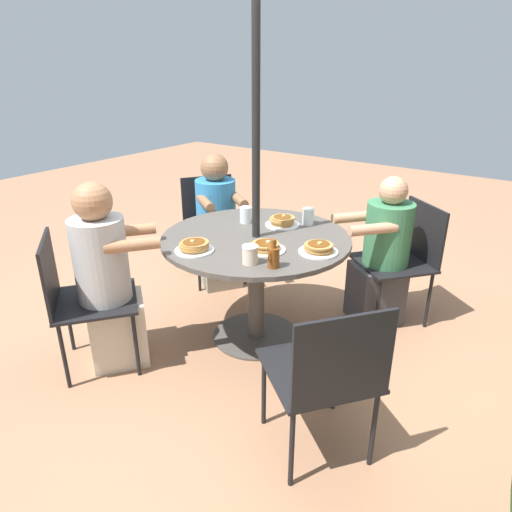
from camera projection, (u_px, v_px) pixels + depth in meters
ground_plane at (256, 336)px, 3.18m from camera, size 12.00×12.00×0.00m
patio_table at (256, 256)px, 2.94m from camera, size 1.20×1.20×0.74m
umbrella_pole at (256, 158)px, 2.69m from camera, size 0.05×0.05×2.47m
patio_chair_north at (212, 221)px, 3.93m from camera, size 0.65×0.65×0.86m
diner_north at (217, 226)px, 3.77m from camera, size 0.53×0.56×1.10m
patio_chair_east at (79, 294)px, 2.69m from camera, size 0.66×0.66×0.86m
diner_east at (108, 283)px, 2.72m from camera, size 0.55×0.52×1.16m
patio_chair_south at (327, 371)px, 2.02m from camera, size 0.66×0.66×0.86m
patio_chair_west at (404, 254)px, 3.25m from camera, size 0.66×0.66×0.86m
diner_west at (382, 258)px, 3.21m from camera, size 0.57×0.55×1.07m
pancake_plate_a at (282, 221)px, 3.07m from camera, size 0.23×0.23×0.07m
pancake_plate_b at (265, 247)px, 2.66m from camera, size 0.23×0.23×0.06m
pancake_plate_c at (318, 248)px, 2.63m from camera, size 0.23×0.23×0.07m
pancake_plate_d at (194, 247)px, 2.65m from camera, size 0.23×0.23×0.07m
syrup_bottle at (273, 257)px, 2.43m from camera, size 0.09×0.06×0.16m
coffee_cup at (250, 255)px, 2.48m from camera, size 0.09×0.09×0.10m
drinking_glass_a at (246, 215)px, 3.11m from camera, size 0.08×0.08×0.11m
drinking_glass_b at (308, 216)px, 3.08m from camera, size 0.08×0.08×0.11m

